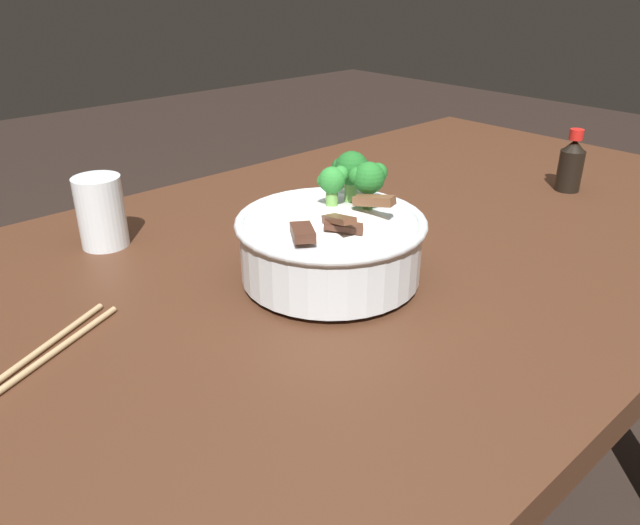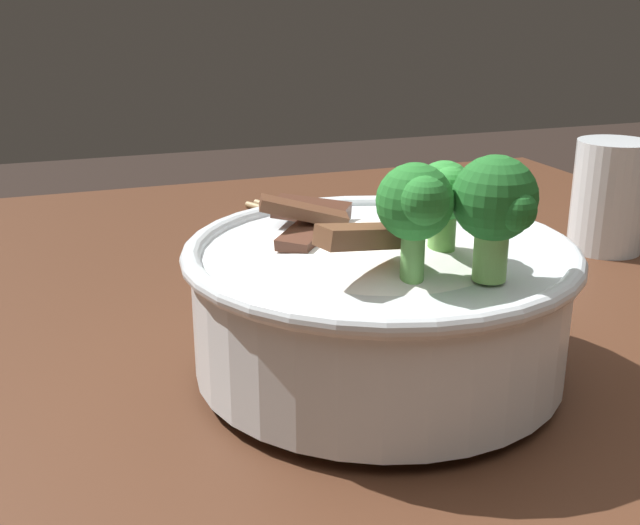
{
  "view_description": "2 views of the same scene",
  "coord_description": "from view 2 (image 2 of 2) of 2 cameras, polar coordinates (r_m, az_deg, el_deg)",
  "views": [
    {
      "loc": [
        -0.64,
        -0.56,
        1.16
      ],
      "look_at": [
        -0.17,
        -0.04,
        0.82
      ],
      "focal_mm": 34.26,
      "sensor_mm": 36.0,
      "label": 1
    },
    {
      "loc": [
        0.24,
        -0.24,
        1.02
      ],
      "look_at": [
        -0.18,
        -0.09,
        0.87
      ],
      "focal_mm": 44.24,
      "sensor_mm": 36.0,
      "label": 2
    }
  ],
  "objects": [
    {
      "name": "rice_bowl",
      "position": [
        0.48,
        4.49,
        -2.09
      ],
      "size": [
        0.24,
        0.24,
        0.15
      ],
      "color": "silver",
      "rests_on": "dining_table"
    },
    {
      "name": "drinking_glass",
      "position": [
        0.77,
        20.13,
        4.0
      ],
      "size": [
        0.07,
        0.07,
        0.1
      ],
      "color": "white",
      "rests_on": "dining_table"
    },
    {
      "name": "chopsticks_pair",
      "position": [
        0.82,
        -0.27,
        3.07
      ],
      "size": [
        0.19,
        0.11,
        0.01
      ],
      "color": "tan",
      "rests_on": "dining_table"
    }
  ]
}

